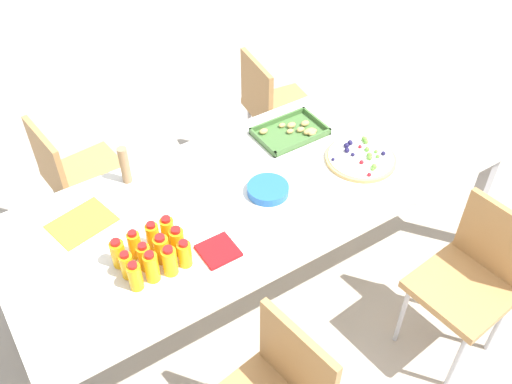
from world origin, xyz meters
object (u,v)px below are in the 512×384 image
at_px(chair_far_left, 75,174).
at_px(chair_near_right, 474,275).
at_px(juice_bottle_9, 135,244).
at_px(juice_bottle_11, 167,230).
at_px(party_table, 267,191).
at_px(juice_bottle_5, 145,257).
at_px(juice_bottle_7, 177,241).
at_px(juice_bottle_8, 118,253).
at_px(juice_bottle_1, 152,267).
at_px(plate_stack, 268,190).
at_px(cardboard_tube, 125,165).
at_px(juice_bottle_2, 170,261).
at_px(snack_tray, 292,132).
at_px(paper_folder, 82,223).
at_px(juice_bottle_4, 127,265).
at_px(juice_bottle_6, 162,249).
at_px(juice_bottle_0, 135,276).
at_px(chair_far_right, 273,105).
at_px(napkin_stack, 218,251).
at_px(juice_bottle_10, 153,236).
at_px(fruit_pizza, 361,158).
at_px(juice_bottle_3, 185,254).

bearing_deg(chair_far_left, chair_near_right, 31.89).
height_order(juice_bottle_9, juice_bottle_11, juice_bottle_9).
distance_m(party_table, juice_bottle_5, 0.72).
relative_size(juice_bottle_7, juice_bottle_8, 0.99).
relative_size(juice_bottle_1, plate_stack, 0.79).
bearing_deg(cardboard_tube, juice_bottle_2, -97.17).
xyz_separation_m(juice_bottle_9, snack_tray, (1.01, 0.32, -0.05)).
distance_m(snack_tray, paper_folder, 1.14).
distance_m(juice_bottle_11, paper_folder, 0.41).
distance_m(juice_bottle_4, juice_bottle_6, 0.15).
bearing_deg(party_table, juice_bottle_8, -173.58).
xyz_separation_m(juice_bottle_2, juice_bottle_7, (0.07, 0.08, -0.00)).
bearing_deg(juice_bottle_6, juice_bottle_4, 179.34).
distance_m(chair_far_left, juice_bottle_0, 1.12).
distance_m(chair_far_left, juice_bottle_1, 1.12).
xyz_separation_m(juice_bottle_0, juice_bottle_8, (-0.01, 0.14, 0.00)).
bearing_deg(chair_near_right, party_table, 30.86).
distance_m(juice_bottle_7, juice_bottle_9, 0.17).
bearing_deg(juice_bottle_9, chair_far_right, 34.32).
relative_size(chair_far_left, paper_folder, 3.19).
bearing_deg(juice_bottle_11, juice_bottle_5, -149.96).
distance_m(juice_bottle_5, snack_tray, 1.08).
distance_m(juice_bottle_8, napkin_stack, 0.40).
relative_size(chair_far_right, juice_bottle_9, 6.06).
height_order(snack_tray, cardboard_tube, cardboard_tube).
bearing_deg(cardboard_tube, juice_bottle_10, -99.38).
distance_m(juice_bottle_8, fruit_pizza, 1.25).
height_order(juice_bottle_0, paper_folder, juice_bottle_0).
distance_m(fruit_pizza, napkin_stack, 0.89).
height_order(juice_bottle_11, fruit_pizza, juice_bottle_11).
height_order(juice_bottle_7, juice_bottle_9, juice_bottle_7).
relative_size(party_table, juice_bottle_9, 18.03).
bearing_deg(juice_bottle_5, fruit_pizza, 2.18).
bearing_deg(chair_near_right, paper_folder, 48.63).
bearing_deg(juice_bottle_6, paper_folder, 118.59).
xyz_separation_m(juice_bottle_7, juice_bottle_11, (-0.00, 0.08, -0.00)).
relative_size(party_table, juice_bottle_3, 18.83).
bearing_deg(paper_folder, juice_bottle_4, -81.58).
height_order(party_table, juice_bottle_10, juice_bottle_10).
bearing_deg(party_table, juice_bottle_2, -159.16).
distance_m(juice_bottle_3, juice_bottle_4, 0.23).
height_order(juice_bottle_7, napkin_stack, juice_bottle_7).
distance_m(chair_far_left, juice_bottle_4, 1.05).
relative_size(juice_bottle_1, napkin_stack, 1.01).
height_order(juice_bottle_6, plate_stack, juice_bottle_6).
bearing_deg(juice_bottle_7, juice_bottle_10, 131.79).
bearing_deg(chair_near_right, juice_bottle_1, 60.24).
distance_m(juice_bottle_5, juice_bottle_7, 0.15).
xyz_separation_m(juice_bottle_1, fruit_pizza, (1.17, 0.11, -0.06)).
bearing_deg(fruit_pizza, paper_folder, 165.65).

